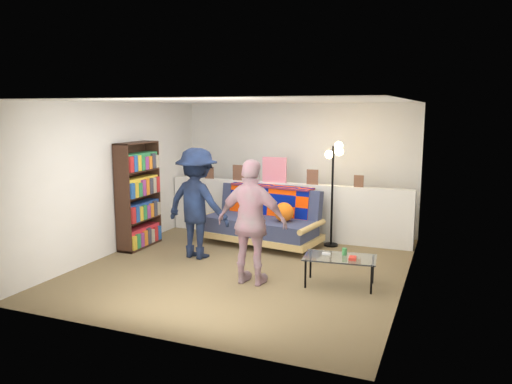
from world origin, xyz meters
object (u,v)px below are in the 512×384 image
floor_lamp (334,173)px  coffee_table (340,259)px  futon_sofa (263,221)px  person_left (197,203)px  bookshelf (138,199)px  person_right (252,223)px

floor_lamp → coffee_table: bearing=-74.0°
futon_sofa → person_left: person_left is taller
bookshelf → person_right: bearing=-21.5°
coffee_table → person_left: bearing=169.2°
floor_lamp → person_left: floor_lamp is taller
bookshelf → floor_lamp: 3.29m
bookshelf → person_left: bearing=-7.8°
futon_sofa → person_right: person_right is taller
bookshelf → person_right: bookshelf is taller
bookshelf → floor_lamp: bearing=22.9°
coffee_table → futon_sofa: bearing=137.3°
futon_sofa → coffee_table: bearing=-42.7°
person_right → floor_lamp: bearing=-102.5°
futon_sofa → coffee_table: 2.28m
bookshelf → coffee_table: 3.63m
futon_sofa → floor_lamp: floor_lamp is taller
futon_sofa → person_right: bearing=-73.2°
floor_lamp → person_right: 2.34m
coffee_table → person_right: person_right is taller
person_left → bookshelf: bearing=1.1°
floor_lamp → person_right: floor_lamp is taller
floor_lamp → person_left: size_ratio=1.03×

